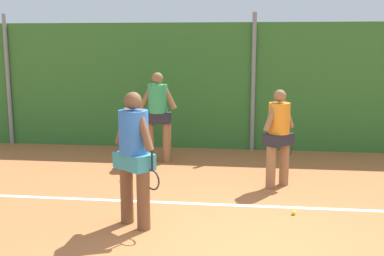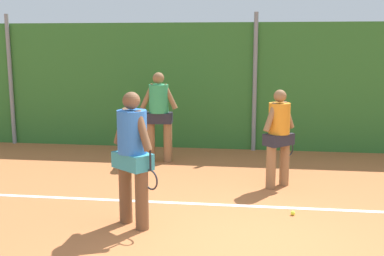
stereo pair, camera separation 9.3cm
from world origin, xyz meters
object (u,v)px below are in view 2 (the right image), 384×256
object	(u,v)px
player_backcourt_far	(159,112)
tennis_ball_3	(122,179)
player_midcourt	(279,133)
player_foreground_near	(133,152)
tennis_ball_2	(293,213)

from	to	relation	value
player_backcourt_far	tennis_ball_3	bearing A→B (deg)	-107.87
player_backcourt_far	player_midcourt	bearing A→B (deg)	-35.28
player_foreground_near	player_midcourt	size ratio (longest dim) A/B	1.09
player_midcourt	tennis_ball_3	distance (m)	2.98
player_midcourt	player_backcourt_far	world-z (taller)	player_backcourt_far
player_backcourt_far	player_foreground_near	bearing A→B (deg)	-87.44
player_foreground_near	tennis_ball_2	distance (m)	2.54
tennis_ball_3	player_midcourt	bearing A→B (deg)	0.40
player_backcourt_far	tennis_ball_3	size ratio (longest dim) A/B	28.84
player_foreground_near	tennis_ball_3	world-z (taller)	player_foreground_near
tennis_ball_2	player_foreground_near	bearing A→B (deg)	-162.58
player_foreground_near	player_midcourt	bearing A→B (deg)	83.39
player_midcourt	tennis_ball_3	bearing A→B (deg)	136.91
player_foreground_near	player_midcourt	xyz separation A→B (m)	(2.05, 2.11, -0.09)
player_foreground_near	tennis_ball_2	xyz separation A→B (m)	(2.22, 0.70, -1.02)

